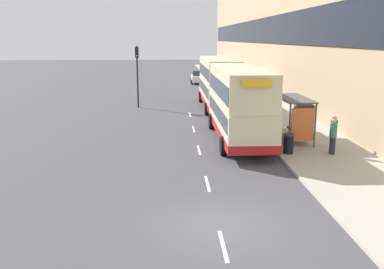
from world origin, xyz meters
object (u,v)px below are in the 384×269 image
(double_decker_bus_near, at_px, (239,103))
(car_0, at_px, (199,77))
(pedestrian_at_shelter, at_px, (334,132))
(bus_shelter, at_px, (297,111))
(double_decker_bus_ahead, at_px, (218,82))
(pedestrian_1, at_px, (333,136))
(traffic_light_far_kerb, at_px, (137,67))
(litter_bin, at_px, (288,143))

(double_decker_bus_near, height_order, car_0, double_decker_bus_near)
(double_decker_bus_near, relative_size, pedestrian_at_shelter, 5.81)
(bus_shelter, distance_m, car_0, 33.79)
(bus_shelter, bearing_deg, car_0, 95.99)
(bus_shelter, xyz_separation_m, double_decker_bus_ahead, (-3.18, 12.82, 0.41))
(bus_shelter, distance_m, double_decker_bus_ahead, 13.22)
(bus_shelter, height_order, double_decker_bus_near, double_decker_bus_near)
(bus_shelter, relative_size, car_0, 1.06)
(double_decker_bus_near, xyz_separation_m, pedestrian_1, (4.29, -3.78, -1.19))
(double_decker_bus_near, xyz_separation_m, double_decker_bus_ahead, (0.11, 12.12, 0.00))
(double_decker_bus_near, bearing_deg, pedestrian_at_shelter, -27.62)
(traffic_light_far_kerb, bearing_deg, car_0, 71.65)
(pedestrian_at_shelter, relative_size, traffic_light_far_kerb, 0.33)
(double_decker_bus_near, relative_size, litter_bin, 9.82)
(double_decker_bus_ahead, bearing_deg, bus_shelter, -76.06)
(bus_shelter, distance_m, litter_bin, 3.30)
(double_decker_bus_ahead, height_order, litter_bin, double_decker_bus_ahead)
(bus_shelter, height_order, pedestrian_1, bus_shelter)
(double_decker_bus_ahead, height_order, car_0, double_decker_bus_ahead)
(double_decker_bus_near, bearing_deg, litter_bin, -59.49)
(car_0, bearing_deg, traffic_light_far_kerb, -108.35)
(traffic_light_far_kerb, bearing_deg, bus_shelter, -53.10)
(pedestrian_at_shelter, xyz_separation_m, traffic_light_far_kerb, (-11.68, 15.36, 2.52))
(car_0, distance_m, litter_bin, 36.48)
(traffic_light_far_kerb, bearing_deg, double_decker_bus_ahead, -5.94)
(double_decker_bus_ahead, distance_m, litter_bin, 15.84)
(car_0, height_order, pedestrian_1, pedestrian_1)
(double_decker_bus_near, xyz_separation_m, litter_bin, (2.08, -3.52, -1.61))
(pedestrian_1, bearing_deg, car_0, 97.02)
(bus_shelter, height_order, traffic_light_far_kerb, traffic_light_far_kerb)
(double_decker_bus_near, height_order, litter_bin, double_decker_bus_near)
(double_decker_bus_near, relative_size, traffic_light_far_kerb, 1.93)
(bus_shelter, relative_size, traffic_light_far_kerb, 0.79)
(double_decker_bus_near, xyz_separation_m, pedestrian_at_shelter, (4.81, -2.52, -1.24))
(pedestrian_1, bearing_deg, double_decker_bus_ahead, 104.72)
(double_decker_bus_ahead, xyz_separation_m, traffic_light_far_kerb, (-6.99, 0.73, 1.28))
(pedestrian_at_shelter, bearing_deg, double_decker_bus_ahead, 107.79)
(litter_bin, bearing_deg, car_0, 93.62)
(double_decker_bus_near, height_order, pedestrian_at_shelter, double_decker_bus_near)
(pedestrian_at_shelter, xyz_separation_m, pedestrian_1, (-0.52, -1.26, 0.05))
(pedestrian_at_shelter, bearing_deg, traffic_light_far_kerb, 127.26)
(car_0, bearing_deg, pedestrian_at_shelter, -81.91)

